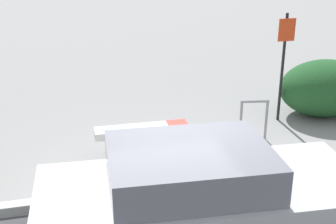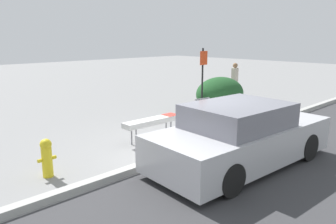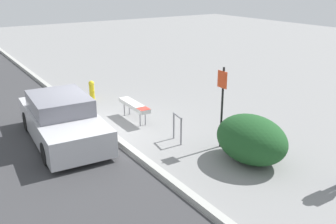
{
  "view_description": "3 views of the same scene",
  "coord_description": "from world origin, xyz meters",
  "px_view_note": "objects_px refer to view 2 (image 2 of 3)",
  "views": [
    {
      "loc": [
        -1.52,
        -6.23,
        3.9
      ],
      "look_at": [
        0.17,
        0.56,
        1.12
      ],
      "focal_mm": 50.0,
      "sensor_mm": 36.0,
      "label": 1
    },
    {
      "loc": [
        -5.51,
        -4.92,
        2.64
      ],
      "look_at": [
        0.13,
        0.95,
        0.79
      ],
      "focal_mm": 35.0,
      "sensor_mm": 36.0,
      "label": 2
    },
    {
      "loc": [
        10.36,
        -4.27,
        4.51
      ],
      "look_at": [
        1.45,
        1.58,
        0.7
      ],
      "focal_mm": 40.0,
      "sensor_mm": 36.0,
      "label": 3
    }
  ],
  "objects_px": {
    "fire_hydrant": "(47,157)",
    "parked_car_near": "(241,137)",
    "sign_post": "(203,75)",
    "bench": "(152,121)",
    "pedestrian": "(235,80)",
    "bike_rack": "(202,108)"
  },
  "relations": [
    {
      "from": "pedestrian",
      "to": "parked_car_near",
      "type": "relative_size",
      "value": 0.37
    },
    {
      "from": "sign_post",
      "to": "bench",
      "type": "bearing_deg",
      "value": -162.3
    },
    {
      "from": "fire_hydrant",
      "to": "pedestrian",
      "type": "xyz_separation_m",
      "value": [
        9.38,
        2.25,
        0.44
      ]
    },
    {
      "from": "sign_post",
      "to": "fire_hydrant",
      "type": "distance_m",
      "value": 6.35
    },
    {
      "from": "bike_rack",
      "to": "parked_car_near",
      "type": "relative_size",
      "value": 0.19
    },
    {
      "from": "bike_rack",
      "to": "bench",
      "type": "bearing_deg",
      "value": -174.81
    },
    {
      "from": "bench",
      "to": "pedestrian",
      "type": "bearing_deg",
      "value": 18.21
    },
    {
      "from": "bike_rack",
      "to": "sign_post",
      "type": "xyz_separation_m",
      "value": [
        0.95,
        0.81,
        0.88
      ]
    },
    {
      "from": "bench",
      "to": "sign_post",
      "type": "distance_m",
      "value": 3.46
    },
    {
      "from": "bike_rack",
      "to": "pedestrian",
      "type": "height_order",
      "value": "pedestrian"
    },
    {
      "from": "fire_hydrant",
      "to": "parked_car_near",
      "type": "relative_size",
      "value": 0.18
    },
    {
      "from": "fire_hydrant",
      "to": "parked_car_near",
      "type": "distance_m",
      "value": 3.91
    },
    {
      "from": "sign_post",
      "to": "fire_hydrant",
      "type": "height_order",
      "value": "sign_post"
    },
    {
      "from": "bike_rack",
      "to": "fire_hydrant",
      "type": "relative_size",
      "value": 1.08
    },
    {
      "from": "pedestrian",
      "to": "parked_car_near",
      "type": "bearing_deg",
      "value": 20.37
    },
    {
      "from": "bench",
      "to": "pedestrian",
      "type": "distance_m",
      "value": 6.73
    },
    {
      "from": "bench",
      "to": "parked_car_near",
      "type": "distance_m",
      "value": 2.54
    },
    {
      "from": "sign_post",
      "to": "pedestrian",
      "type": "distance_m",
      "value": 3.42
    },
    {
      "from": "parked_car_near",
      "to": "bike_rack",
      "type": "bearing_deg",
      "value": 57.9
    },
    {
      "from": "bike_rack",
      "to": "fire_hydrant",
      "type": "distance_m",
      "value": 5.21
    },
    {
      "from": "bench",
      "to": "pedestrian",
      "type": "relative_size",
      "value": 1.06
    },
    {
      "from": "bench",
      "to": "parked_car_near",
      "type": "height_order",
      "value": "parked_car_near"
    }
  ]
}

